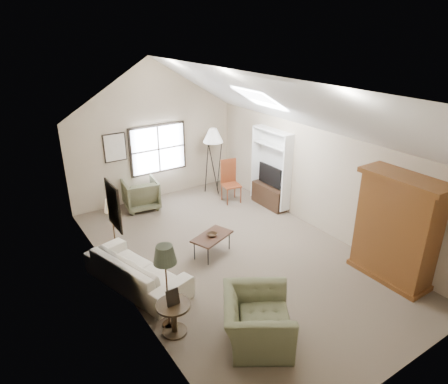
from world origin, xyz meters
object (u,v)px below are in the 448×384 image
armchair_near (257,320)px  armchair_far (141,194)px  side_table (174,318)px  armoire (397,229)px  coffee_table (212,245)px  sofa (137,270)px  side_chair (231,182)px

armchair_near → armchair_far: (0.43, 5.76, 0.01)m
armchair_far → side_table: armchair_far is taller
armoire → coffee_table: size_ratio=2.37×
sofa → coffee_table: 1.83m
armchair_near → side_table: (-1.04, 0.90, -0.11)m
side_chair → sofa: bearing=-138.8°
side_table → coffee_table: bearing=43.3°
sofa → side_chair: 4.43m
sofa → side_table: sofa is taller
armchair_near → armchair_far: 5.78m
side_chair → armchair_far: bearing=167.1°
armoire → armchair_near: bearing=178.4°
armchair_far → side_chair: side_chair is taller
sofa → armchair_far: (1.47, 3.27, 0.08)m
sofa → armchair_far: size_ratio=2.51×
armoire → sofa: size_ratio=0.96×
side_table → side_chair: side_chair is taller
coffee_table → sofa: bearing=-176.3°
sofa → side_chair: side_chair is taller
sofa → side_chair: (3.81, 2.25, 0.28)m
armoire → side_chair: size_ratio=1.79×
sofa → side_table: (0.00, -1.60, -0.05)m
coffee_table → side_table: (-1.82, -1.72, 0.05)m
side_chair → armoire: bearing=-72.6°
sofa → coffee_table: sofa is taller
sofa → armchair_near: (1.04, -2.50, 0.07)m
armchair_near → side_table: armchair_near is taller
sofa → side_chair: bearing=-75.8°
armoire → sofa: 5.15m
coffee_table → side_chair: (1.98, 2.13, 0.38)m
armoire → side_table: armoire is taller
armchair_near → side_chair: size_ratio=1.01×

